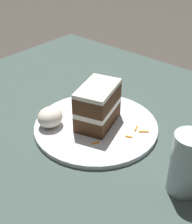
# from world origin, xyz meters

# --- Properties ---
(ground_plane) EXTENTS (6.00, 6.00, 0.00)m
(ground_plane) POSITION_xyz_m (0.00, 0.00, 0.00)
(ground_plane) COLOR #38332D
(ground_plane) RESTS_ON ground
(dining_table) EXTENTS (0.99, 1.05, 0.02)m
(dining_table) POSITION_xyz_m (0.00, 0.00, 0.01)
(dining_table) COLOR #384742
(dining_table) RESTS_ON ground
(plate) EXTENTS (0.30, 0.30, 0.01)m
(plate) POSITION_xyz_m (-0.04, 0.02, 0.03)
(plate) COLOR silver
(plate) RESTS_ON dining_table
(cake_slice) EXTENTS (0.14, 0.11, 0.10)m
(cake_slice) POSITION_xyz_m (-0.04, 0.02, 0.09)
(cake_slice) COLOR #4C2D19
(cake_slice) RESTS_ON plate
(cream_dollop) EXTENTS (0.06, 0.06, 0.05)m
(cream_dollop) POSITION_xyz_m (0.04, -0.06, 0.06)
(cream_dollop) COLOR silver
(cream_dollop) RESTS_ON plate
(orange_garnish) EXTENTS (0.05, 0.05, 0.01)m
(orange_garnish) POSITION_xyz_m (-0.12, -0.06, 0.04)
(orange_garnish) COLOR orange
(orange_garnish) RESTS_ON plate
(carrot_shreds_scatter) EXTENTS (0.13, 0.07, 0.00)m
(carrot_shreds_scatter) POSITION_xyz_m (-0.05, 0.10, 0.04)
(carrot_shreds_scatter) COLOR orange
(carrot_shreds_scatter) RESTS_ON plate
(drinking_glass) EXTENTS (0.06, 0.06, 0.13)m
(drinking_glass) POSITION_xyz_m (0.01, 0.27, 0.08)
(drinking_glass) COLOR silver
(drinking_glass) RESTS_ON dining_table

